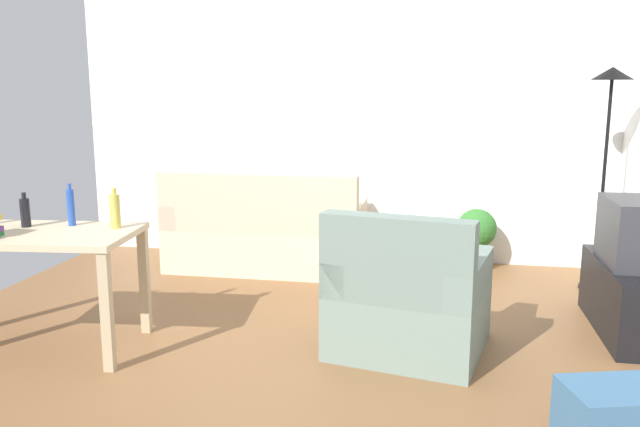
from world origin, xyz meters
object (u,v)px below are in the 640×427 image
(tv_stand, at_px, (632,299))
(armchair, at_px, (407,303))
(bottle_blue, at_px, (71,207))
(bottle_dark, at_px, (25,212))
(storage_box, at_px, (618,418))
(potted_plant, at_px, (476,235))
(couch, at_px, (266,236))
(torchiere_lamp, at_px, (609,118))
(desk, at_px, (38,249))
(tv, at_px, (639,232))
(bottle_squat, at_px, (115,211))

(tv_stand, xyz_separation_m, armchair, (-1.48, -0.60, 0.08))
(armchair, xyz_separation_m, bottle_blue, (-2.17, -0.14, 0.56))
(bottle_dark, bearing_deg, tv_stand, 12.04)
(tv_stand, bearing_deg, storage_box, 163.04)
(bottle_blue, bearing_deg, potted_plant, 38.58)
(couch, xyz_separation_m, torchiere_lamp, (2.86, -0.11, 1.11))
(storage_box, bearing_deg, desk, 169.59)
(tv, bearing_deg, potted_plant, 34.09)
(desk, height_order, armchair, armchair)
(tv, bearing_deg, bottle_squat, 102.92)
(torchiere_lamp, relative_size, bottle_dark, 8.06)
(bottle_dark, bearing_deg, desk, -38.41)
(torchiere_lamp, bearing_deg, tv_stand, -90.00)
(tv_stand, height_order, bottle_squat, bottle_squat)
(desk, bearing_deg, storage_box, -16.11)
(tv_stand, xyz_separation_m, desk, (-3.77, -0.95, 0.41))
(couch, xyz_separation_m, desk, (-0.91, -2.05, 0.34))
(desk, bearing_deg, armchair, 3.02)
(tv_stand, relative_size, bottle_squat, 4.25)
(torchiere_lamp, height_order, desk, torchiere_lamp)
(potted_plant, relative_size, armchair, 0.54)
(tv_stand, height_order, tv, tv)
(couch, relative_size, armchair, 1.68)
(tv_stand, xyz_separation_m, potted_plant, (-0.95, 1.41, 0.09))
(storage_box, bearing_deg, couch, 131.89)
(tv, xyz_separation_m, storage_box, (-0.48, -1.56, -0.55))
(armchair, distance_m, bottle_blue, 2.25)
(tv_stand, bearing_deg, desk, 104.19)
(desk, distance_m, bottle_dark, 0.28)
(couch, bearing_deg, desk, 66.12)
(armchair, height_order, bottle_squat, bottle_squat)
(desk, height_order, bottle_blue, bottle_blue)
(desk, bearing_deg, potted_plant, 34.32)
(torchiere_lamp, xyz_separation_m, potted_plant, (-0.95, 0.42, -1.08))
(tv, distance_m, torchiere_lamp, 1.22)
(tv_stand, xyz_separation_m, bottle_dark, (-3.92, -0.84, 0.62))
(bottle_dark, bearing_deg, bottle_squat, 6.84)
(desk, distance_m, bottle_blue, 0.34)
(couch, bearing_deg, torchiere_lamp, 177.87)
(tv_stand, distance_m, bottle_dark, 4.05)
(armchair, xyz_separation_m, bottle_dark, (-2.44, -0.23, 0.54))
(tv, xyz_separation_m, armchair, (-1.48, -0.60, -0.38))
(potted_plant, distance_m, bottle_blue, 3.50)
(desk, xyz_separation_m, bottle_blue, (0.12, 0.21, 0.23))
(torchiere_lamp, height_order, storage_box, torchiere_lamp)
(tv_stand, bearing_deg, couch, 68.96)
(potted_plant, bearing_deg, tv, -55.91)
(armchair, bearing_deg, tv_stand, -145.86)
(couch, distance_m, storage_box, 3.58)
(couch, distance_m, potted_plant, 1.93)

